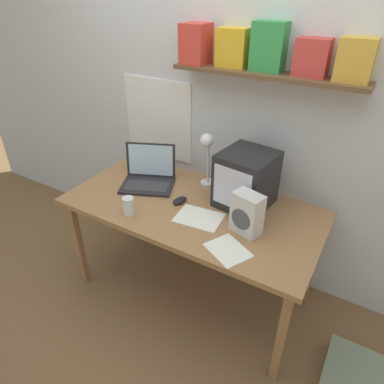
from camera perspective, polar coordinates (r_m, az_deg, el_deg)
ground_plane at (r=2.66m, az=0.00°, el=-15.79°), size 12.00×12.00×0.00m
back_wall at (r=2.33m, az=6.57°, el=15.27°), size 5.60×0.24×2.60m
corner_desk at (r=2.20m, az=0.00°, el=-3.55°), size 1.61×0.80×0.75m
crt_monitor at (r=2.12m, az=8.99°, el=2.09°), size 0.34×0.36×0.35m
laptop at (r=2.40m, az=-7.21°, el=2.93°), size 0.43×0.40×0.26m
desk_lamp at (r=2.24m, az=2.54°, el=7.09°), size 0.11×0.15×0.39m
juice_glass at (r=2.10m, az=-10.53°, el=-2.44°), size 0.07×0.07×0.11m
space_heater at (r=1.90m, az=9.14°, el=-3.59°), size 0.19×0.14×0.25m
computer_mouse at (r=2.19m, az=-2.05°, el=-1.41°), size 0.09×0.12×0.03m
printed_handout at (r=2.06m, az=1.15°, el=-4.30°), size 0.29×0.23×0.00m
open_notebook at (r=1.84m, az=6.00°, el=-9.61°), size 0.28×0.26×0.00m
floor_cushion at (r=2.38m, az=25.95°, el=-26.29°), size 0.37×0.37×0.11m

